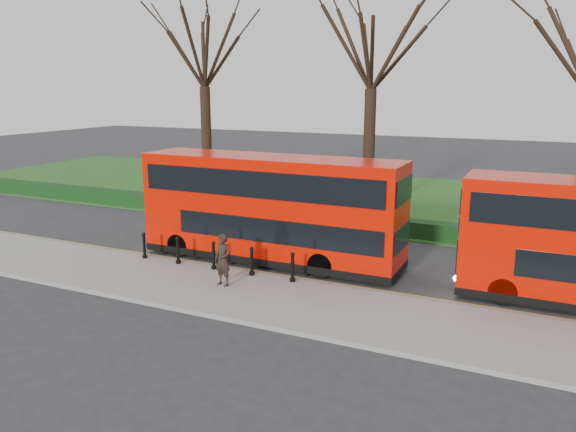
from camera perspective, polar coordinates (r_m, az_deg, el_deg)
The scene contains 12 objects.
ground at distance 22.10m, azimuth -4.86°, elevation -4.87°, with size 120.00×120.00×0.00m, color #28282B.
pavement at distance 19.69m, azimuth -9.26°, elevation -7.04°, with size 60.00×4.00×0.15m, color gray.
kerb at distance 21.27m, azimuth -6.21°, elevation -5.41°, with size 60.00×0.25×0.16m, color slate.
grass_verge at distance 35.47m, azimuth 7.34°, elevation 1.96°, with size 60.00×18.00×0.06m, color #1F511B.
hedge at distance 27.87m, azimuth 2.12°, elevation -0.20°, with size 60.00×0.90×0.80m, color black.
yellow_line_outer at distance 21.53m, azimuth -5.79°, elevation -5.36°, with size 60.00×0.10×0.01m, color yellow.
yellow_line_inner at distance 21.69m, azimuth -5.52°, elevation -5.21°, with size 60.00×0.10×0.01m, color yellow.
tree_left at distance 33.83m, azimuth -8.58°, elevation 16.57°, with size 7.87×7.87×12.30m.
tree_mid at distance 29.52m, azimuth 8.56°, elevation 16.86°, with size 7.76×7.76×12.13m.
bollard_row at distance 20.99m, azimuth -7.57°, elevation -4.05°, with size 6.59×0.15×1.00m.
bus_lead at distance 21.86m, azimuth -1.82°, elevation 0.66°, with size 10.45×2.40×4.15m.
pedestrian at distance 19.15m, azimuth -6.63°, elevation -4.44°, with size 0.66×0.43×1.81m, color black.
Camera 1 is at (10.62, -18.16, 6.78)m, focal length 35.00 mm.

